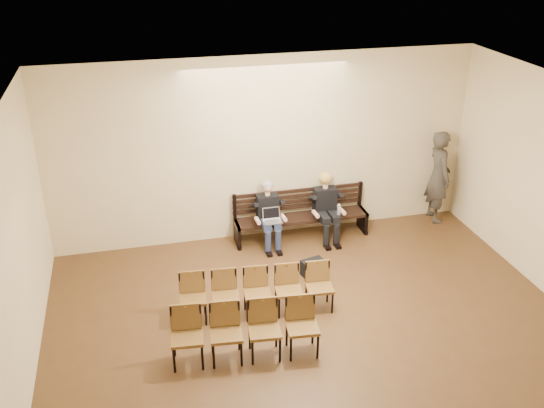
{
  "coord_description": "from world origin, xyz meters",
  "views": [
    {
      "loc": [
        -2.42,
        -5.29,
        5.67
      ],
      "look_at": [
        -0.11,
        4.05,
        1.07
      ],
      "focal_mm": 40.0,
      "sensor_mm": 36.0,
      "label": 1
    }
  ],
  "objects": [
    {
      "name": "bag",
      "position": [
        0.43,
        3.26,
        0.14
      ],
      "size": [
        0.44,
        0.35,
        0.29
      ],
      "primitive_type": "cube",
      "rotation": [
        0.0,
        0.0,
        0.24
      ],
      "color": "black",
      "rests_on": "ground"
    },
    {
      "name": "passerby",
      "position": [
        3.5,
        4.75,
        1.09
      ],
      "size": [
        0.56,
        0.82,
        2.18
      ],
      "primitive_type": "imported",
      "rotation": [
        0.0,
        0.0,
        1.52
      ],
      "color": "#3B3630",
      "rests_on": "ground"
    },
    {
      "name": "water_bottle",
      "position": [
        1.25,
        4.3,
        0.56
      ],
      "size": [
        0.07,
        0.07,
        0.22
      ],
      "primitive_type": "cylinder",
      "rotation": [
        0.0,
        0.0,
        0.08
      ],
      "color": "silver",
      "rests_on": "bench"
    },
    {
      "name": "bench",
      "position": [
        0.62,
        4.65,
        0.23
      ],
      "size": [
        2.6,
        0.9,
        0.45
      ],
      "primitive_type": "cube",
      "color": "black",
      "rests_on": "ground"
    },
    {
      "name": "chair_row_back",
      "position": [
        -1.14,
        1.42,
        0.42
      ],
      "size": [
        2.09,
        0.66,
        0.84
      ],
      "primitive_type": "cube",
      "rotation": [
        0.0,
        0.0,
        -0.1
      ],
      "color": "brown",
      "rests_on": "ground"
    },
    {
      "name": "room_walls",
      "position": [
        0.0,
        0.79,
        2.54
      ],
      "size": [
        8.02,
        10.01,
        3.51
      ],
      "color": "beige",
      "rests_on": "ground"
    },
    {
      "name": "chair_row_front",
      "position": [
        -0.76,
        2.38,
        0.39
      ],
      "size": [
        2.41,
        0.62,
        0.78
      ],
      "primitive_type": "cube",
      "rotation": [
        0.0,
        0.0,
        -0.08
      ],
      "color": "brown",
      "rests_on": "ground"
    },
    {
      "name": "seated_woman",
      "position": [
        1.08,
        4.53,
        0.61
      ],
      "size": [
        0.52,
        0.72,
        1.22
      ],
      "primitive_type": null,
      "color": "black",
      "rests_on": "ground"
    },
    {
      "name": "seated_man",
      "position": [
        -0.05,
        4.53,
        0.6
      ],
      "size": [
        0.5,
        0.69,
        1.2
      ],
      "primitive_type": null,
      "color": "black",
      "rests_on": "ground"
    },
    {
      "name": "laptop",
      "position": [
        -0.03,
        4.31,
        0.57
      ],
      "size": [
        0.36,
        0.3,
        0.24
      ],
      "primitive_type": "cube",
      "rotation": [
        0.0,
        0.0,
        0.13
      ],
      "color": "silver",
      "rests_on": "bench"
    }
  ]
}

